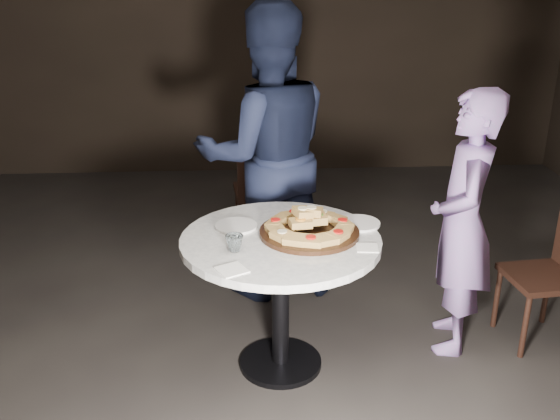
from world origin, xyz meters
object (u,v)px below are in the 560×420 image
chair_right (557,267)px  diner_navy (267,155)px  water_glass (234,243)px  chair_far (266,187)px  diner_teal (462,224)px  table (281,263)px  serving_board (309,233)px  focaccia_pile (309,224)px

chair_right → diner_navy: 1.83m
water_glass → diner_navy: diner_navy is taller
chair_far → diner_teal: 1.64m
table → serving_board: size_ratio=2.35×
serving_board → focaccia_pile: bearing=115.5°
table → serving_board: 0.22m
chair_far → diner_teal: size_ratio=0.62×
chair_far → chair_right: size_ratio=1.14×
serving_board → chair_right: chair_right is taller
chair_far → diner_navy: 0.66m
chair_right → diner_navy: size_ratio=0.43×
serving_board → diner_teal: (0.85, 0.15, -0.04)m
table → chair_right: chair_right is taller
focaccia_pile → water_glass: 0.42m
focaccia_pile → chair_right: focaccia_pile is taller
table → chair_right: 1.60m
table → diner_teal: bearing=9.9°
focaccia_pile → chair_far: bearing=97.0°
water_glass → chair_far: 1.61m
table → diner_teal: (1.00, 0.17, 0.12)m
table → diner_navy: bearing=92.3°
chair_far → water_glass: bearing=77.1°
serving_board → diner_navy: (-0.18, 0.87, 0.16)m
serving_board → water_glass: bearing=-155.6°
table → water_glass: 0.33m
focaccia_pile → diner_teal: size_ratio=0.31×
table → diner_teal: 1.02m
table → chair_far: bearing=91.1°
table → chair_right: bearing=6.6°
diner_teal → chair_right: bearing=104.5°
diner_navy → diner_teal: size_ratio=1.26×
table → chair_right: (1.58, 0.18, -0.16)m
focaccia_pile → diner_navy: diner_navy is taller
serving_board → chair_right: 1.47m
focaccia_pile → water_glass: (-0.38, -0.18, -0.02)m
water_glass → chair_right: water_glass is taller
diner_teal → serving_board: bearing=-66.6°
chair_right → water_glass: bearing=-85.8°
diner_navy → diner_teal: diner_navy is taller
focaccia_pile → diner_teal: bearing=9.4°
diner_navy → focaccia_pile: bearing=92.1°
diner_navy → diner_teal: (1.04, -0.73, -0.19)m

